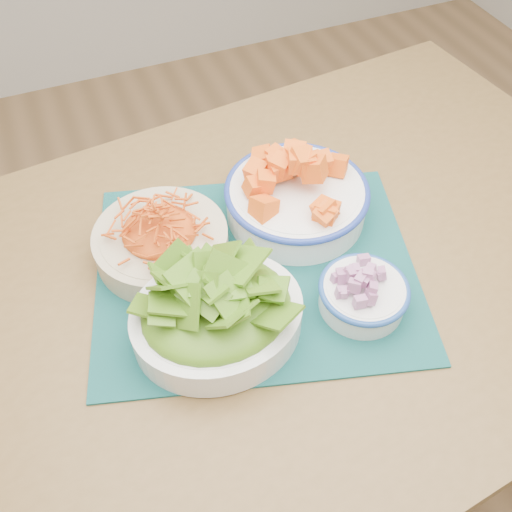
{
  "coord_description": "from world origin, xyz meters",
  "views": [
    {
      "loc": [
        -0.46,
        -0.37,
        1.43
      ],
      "look_at": [
        -0.25,
        0.14,
        0.78
      ],
      "focal_mm": 40.0,
      "sensor_mm": 36.0,
      "label": 1
    }
  ],
  "objects_px": {
    "carrot_bowl": "(160,237)",
    "lettuce_bowl": "(217,310)",
    "placemat": "(256,269)",
    "onion_bowl": "(364,292)",
    "table": "(289,296)",
    "squash_bowl": "(297,190)"
  },
  "relations": [
    {
      "from": "squash_bowl",
      "to": "onion_bowl",
      "type": "bearing_deg",
      "value": -87.49
    },
    {
      "from": "carrot_bowl",
      "to": "onion_bowl",
      "type": "relative_size",
      "value": 1.39
    },
    {
      "from": "placemat",
      "to": "lettuce_bowl",
      "type": "distance_m",
      "value": 0.13
    },
    {
      "from": "table",
      "to": "placemat",
      "type": "height_order",
      "value": "placemat"
    },
    {
      "from": "carrot_bowl",
      "to": "lettuce_bowl",
      "type": "distance_m",
      "value": 0.17
    },
    {
      "from": "carrot_bowl",
      "to": "squash_bowl",
      "type": "distance_m",
      "value": 0.23
    },
    {
      "from": "carrot_bowl",
      "to": "squash_bowl",
      "type": "relative_size",
      "value": 0.78
    },
    {
      "from": "carrot_bowl",
      "to": "onion_bowl",
      "type": "height_order",
      "value": "carrot_bowl"
    },
    {
      "from": "placemat",
      "to": "onion_bowl",
      "type": "height_order",
      "value": "onion_bowl"
    },
    {
      "from": "table",
      "to": "placemat",
      "type": "xyz_separation_m",
      "value": [
        -0.06,
        0.0,
        0.1
      ]
    },
    {
      "from": "lettuce_bowl",
      "to": "onion_bowl",
      "type": "bearing_deg",
      "value": -10.72
    },
    {
      "from": "lettuce_bowl",
      "to": "table",
      "type": "bearing_deg",
      "value": 27.94
    },
    {
      "from": "table",
      "to": "lettuce_bowl",
      "type": "height_order",
      "value": "lettuce_bowl"
    },
    {
      "from": "placemat",
      "to": "onion_bowl",
      "type": "distance_m",
      "value": 0.17
    },
    {
      "from": "placemat",
      "to": "squash_bowl",
      "type": "bearing_deg",
      "value": 54.5
    },
    {
      "from": "placemat",
      "to": "onion_bowl",
      "type": "bearing_deg",
      "value": -30.47
    },
    {
      "from": "carrot_bowl",
      "to": "lettuce_bowl",
      "type": "relative_size",
      "value": 0.89
    },
    {
      "from": "table",
      "to": "onion_bowl",
      "type": "xyz_separation_m",
      "value": [
        0.06,
        -0.12,
        0.13
      ]
    },
    {
      "from": "squash_bowl",
      "to": "table",
      "type": "bearing_deg",
      "value": -118.49
    },
    {
      "from": "table",
      "to": "onion_bowl",
      "type": "relative_size",
      "value": 8.72
    },
    {
      "from": "placemat",
      "to": "squash_bowl",
      "type": "distance_m",
      "value": 0.15
    },
    {
      "from": "table",
      "to": "carrot_bowl",
      "type": "height_order",
      "value": "carrot_bowl"
    }
  ]
}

